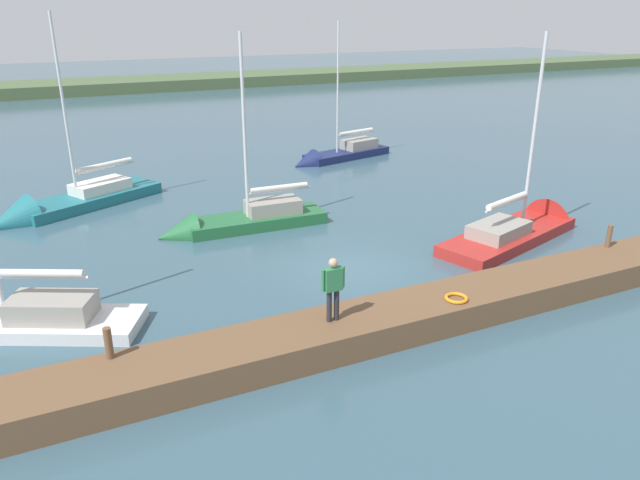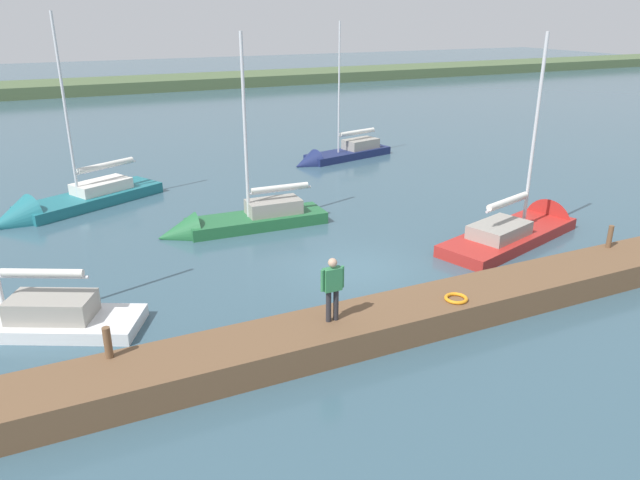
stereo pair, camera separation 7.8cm
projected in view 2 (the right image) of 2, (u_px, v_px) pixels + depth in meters
ground_plane at (356, 270)px, 20.87m from camera, size 200.00×200.00×0.00m
far_shoreline at (121, 90)px, 67.27m from camera, size 180.00×8.00×2.40m
dock_pier at (428, 312)px, 17.15m from camera, size 22.50×1.90×0.79m
mooring_post_near at (108, 343)px, 14.02m from camera, size 0.19×0.19×0.79m
mooring_post_far at (610, 237)px, 20.56m from camera, size 0.17×0.17×0.79m
life_ring_buoy at (456, 298)px, 16.93m from camera, size 0.66×0.66×0.10m
sailboat_behind_pier at (338, 157)px, 36.12m from camera, size 6.92×3.09×8.62m
sailboat_far_left at (235, 225)px, 24.67m from camera, size 6.97×1.98×8.51m
sailboat_near_dock at (63, 207)px, 26.85m from camera, size 8.05×5.47×9.35m
sailboat_inner_slip at (529, 229)px, 24.24m from camera, size 8.44×4.40×8.69m
person_on_dock at (332, 285)px, 15.47m from camera, size 0.66×0.24×1.77m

